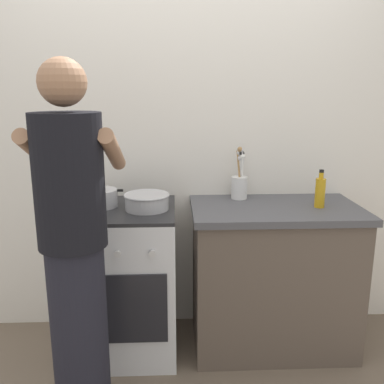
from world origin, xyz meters
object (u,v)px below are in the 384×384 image
at_px(utensil_crock, 240,183).
at_px(oil_bottle, 320,192).
at_px(person, 75,253).
at_px(mixing_bowl, 147,201).
at_px(pot, 100,198).
at_px(stove_range, 126,280).

distance_m(utensil_crock, oil_bottle, 0.49).
bearing_deg(person, utensil_crock, 42.55).
relative_size(mixing_bowl, utensil_crock, 0.80).
xyz_separation_m(mixing_bowl, utensil_crock, (0.57, 0.23, 0.05)).
relative_size(mixing_bowl, oil_bottle, 1.18).
xyz_separation_m(utensil_crock, person, (-0.86, -0.79, -0.14)).
bearing_deg(pot, stove_range, -18.84).
bearing_deg(mixing_bowl, oil_bottle, 0.03).
bearing_deg(person, stove_range, 75.72).
height_order(pot, oil_bottle, oil_bottle).
distance_m(mixing_bowl, oil_bottle, 1.01).
relative_size(stove_range, utensil_crock, 2.73).
bearing_deg(mixing_bowl, pot, 164.96).
bearing_deg(oil_bottle, utensil_crock, 152.57).
bearing_deg(stove_range, mixing_bowl, -11.09).
bearing_deg(pot, oil_bottle, -3.32).
height_order(stove_range, person, person).
bearing_deg(stove_range, person, -104.28).
xyz_separation_m(pot, oil_bottle, (1.29, -0.07, 0.04)).
distance_m(stove_range, mixing_bowl, 0.52).
height_order(pot, person, person).
distance_m(pot, person, 0.64).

